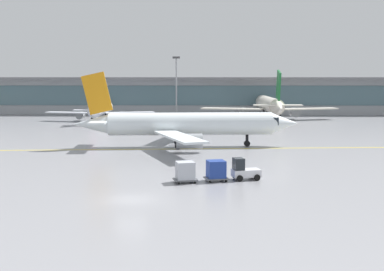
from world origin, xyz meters
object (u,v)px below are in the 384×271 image
(cargo_dolly_trailing, at_px, (185,171))
(apron_light_mast_1, at_px, (176,84))
(gate_airplane_1, at_px, (101,109))
(taxiing_regional_jet, at_px, (188,125))
(cargo_dolly_lead, at_px, (216,170))
(gate_airplane_2, at_px, (269,105))
(baggage_tug, at_px, (244,170))

(cargo_dolly_trailing, distance_m, apron_light_mast_1, 79.93)
(gate_airplane_1, relative_size, taxiing_regional_jet, 0.82)
(gate_airplane_1, distance_m, apron_light_mast_1, 22.03)
(cargo_dolly_lead, relative_size, cargo_dolly_trailing, 1.00)
(gate_airplane_2, height_order, apron_light_mast_1, apron_light_mast_1)
(baggage_tug, bearing_deg, cargo_dolly_lead, 180.00)
(gate_airplane_2, xyz_separation_m, apron_light_mast_1, (-21.73, 9.04, 4.68))
(taxiing_regional_jet, height_order, cargo_dolly_lead, taxiing_regional_jet)
(gate_airplane_1, relative_size, baggage_tug, 9.05)
(baggage_tug, height_order, apron_light_mast_1, apron_light_mast_1)
(gate_airplane_1, xyz_separation_m, apron_light_mast_1, (16.04, 14.08, 5.45))
(cargo_dolly_lead, bearing_deg, taxiing_regional_jet, 84.25)
(gate_airplane_2, bearing_deg, apron_light_mast_1, 66.87)
(baggage_tug, bearing_deg, taxiing_regional_jet, 90.90)
(gate_airplane_2, relative_size, taxiing_regional_jet, 1.07)
(taxiing_regional_jet, xyz_separation_m, cargo_dolly_lead, (3.34, -23.19, -2.07))
(cargo_dolly_trailing, height_order, apron_light_mast_1, apron_light_mast_1)
(gate_airplane_1, height_order, taxiing_regional_jet, taxiing_regional_jet)
(apron_light_mast_1, bearing_deg, gate_airplane_2, -22.57)
(taxiing_regional_jet, height_order, cargo_dolly_trailing, taxiing_regional_jet)
(apron_light_mast_1, bearing_deg, taxiing_regional_jet, -85.38)
(cargo_dolly_trailing, bearing_deg, cargo_dolly_lead, -0.00)
(baggage_tug, relative_size, apron_light_mast_1, 0.20)
(gate_airplane_1, xyz_separation_m, taxiing_regional_jet, (20.53, -41.50, 0.55))
(gate_airplane_2, distance_m, apron_light_mast_1, 24.00)
(cargo_dolly_trailing, bearing_deg, taxiing_regional_jet, 77.22)
(gate_airplane_2, height_order, baggage_tug, gate_airplane_2)
(gate_airplane_1, distance_m, taxiing_regional_jet, 46.30)
(taxiing_regional_jet, relative_size, cargo_dolly_trailing, 12.98)
(taxiing_regional_jet, bearing_deg, cargo_dolly_lead, -86.24)
(baggage_tug, relative_size, cargo_dolly_trailing, 1.18)
(apron_light_mast_1, bearing_deg, gate_airplane_1, -138.73)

